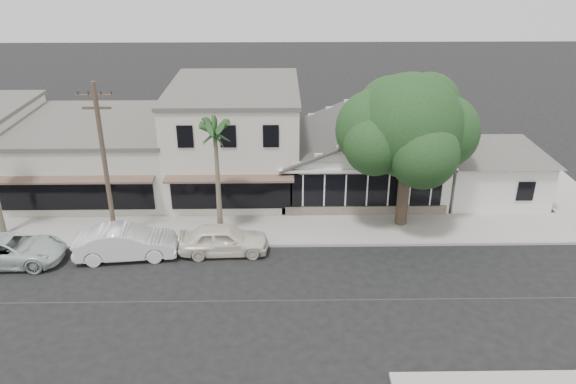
{
  "coord_description": "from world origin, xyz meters",
  "views": [
    {
      "loc": [
        -0.12,
        -21.44,
        15.26
      ],
      "look_at": [
        0.32,
        6.0,
        2.77
      ],
      "focal_mm": 35.0,
      "sensor_mm": 36.0,
      "label": 1
    }
  ],
  "objects_px": {
    "car_1": "(126,243)",
    "shade_tree": "(407,128)",
    "utility_pole": "(105,164)",
    "car_0": "(224,239)",
    "car_2": "(10,250)"
  },
  "relations": [
    {
      "from": "car_2",
      "to": "car_1",
      "type": "bearing_deg",
      "value": -86.53
    },
    {
      "from": "utility_pole",
      "to": "car_0",
      "type": "relative_size",
      "value": 1.92
    },
    {
      "from": "utility_pole",
      "to": "car_1",
      "type": "relative_size",
      "value": 1.74
    },
    {
      "from": "car_0",
      "to": "car_1",
      "type": "distance_m",
      "value": 5.02
    },
    {
      "from": "utility_pole",
      "to": "shade_tree",
      "type": "bearing_deg",
      "value": 8.57
    },
    {
      "from": "shade_tree",
      "to": "car_1",
      "type": "bearing_deg",
      "value": -166.55
    },
    {
      "from": "utility_pole",
      "to": "car_0",
      "type": "bearing_deg",
      "value": -7.94
    },
    {
      "from": "car_1",
      "to": "car_2",
      "type": "distance_m",
      "value": 5.81
    },
    {
      "from": "car_1",
      "to": "car_2",
      "type": "bearing_deg",
      "value": 88.83
    },
    {
      "from": "car_2",
      "to": "shade_tree",
      "type": "bearing_deg",
      "value": -80.2
    },
    {
      "from": "car_1",
      "to": "car_2",
      "type": "height_order",
      "value": "car_1"
    },
    {
      "from": "car_0",
      "to": "shade_tree",
      "type": "bearing_deg",
      "value": -74.01
    },
    {
      "from": "car_0",
      "to": "car_1",
      "type": "relative_size",
      "value": 0.91
    },
    {
      "from": "car_0",
      "to": "shade_tree",
      "type": "distance_m",
      "value": 11.57
    },
    {
      "from": "car_1",
      "to": "shade_tree",
      "type": "bearing_deg",
      "value": -82.45
    }
  ]
}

